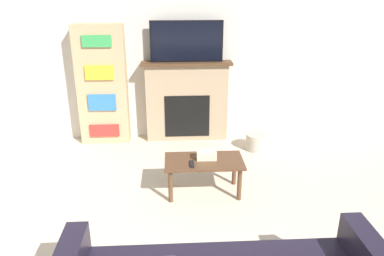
# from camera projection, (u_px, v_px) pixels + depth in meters

# --- Properties ---
(wall_back) EXTENTS (6.96, 0.06, 2.70)m
(wall_back) POSITION_uv_depth(u_px,v_px,m) (181.00, 49.00, 5.48)
(wall_back) COLOR beige
(wall_back) RESTS_ON ground_plane
(fireplace) EXTENTS (1.31, 0.28, 1.20)m
(fireplace) POSITION_uv_depth(u_px,v_px,m) (187.00, 101.00, 5.62)
(fireplace) COLOR tan
(fireplace) RESTS_ON ground_plane
(tv) EXTENTS (1.04, 0.03, 0.58)m
(tv) POSITION_uv_depth(u_px,v_px,m) (187.00, 41.00, 5.28)
(tv) COLOR black
(tv) RESTS_ON fireplace
(coffee_table) EXTENTS (0.88, 0.47, 0.41)m
(coffee_table) POSITION_uv_depth(u_px,v_px,m) (204.00, 165.00, 4.20)
(coffee_table) COLOR brown
(coffee_table) RESTS_ON ground_plane
(tissue_box) EXTENTS (0.22, 0.12, 0.10)m
(tissue_box) POSITION_uv_depth(u_px,v_px,m) (206.00, 155.00, 4.19)
(tissue_box) COLOR beige
(tissue_box) RESTS_ON coffee_table
(remote_control) EXTENTS (0.04, 0.15, 0.02)m
(remote_control) POSITION_uv_depth(u_px,v_px,m) (192.00, 164.00, 4.06)
(remote_control) COLOR black
(remote_control) RESTS_ON coffee_table
(bookshelf) EXTENTS (0.71, 0.29, 1.74)m
(bookshelf) POSITION_uv_depth(u_px,v_px,m) (102.00, 85.00, 5.44)
(bookshelf) COLOR tan
(bookshelf) RESTS_ON ground_plane
(storage_basket) EXTENTS (0.34, 0.34, 0.24)m
(storage_basket) POSITION_uv_depth(u_px,v_px,m) (257.00, 142.00, 5.41)
(storage_basket) COLOR #BCB29E
(storage_basket) RESTS_ON ground_plane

